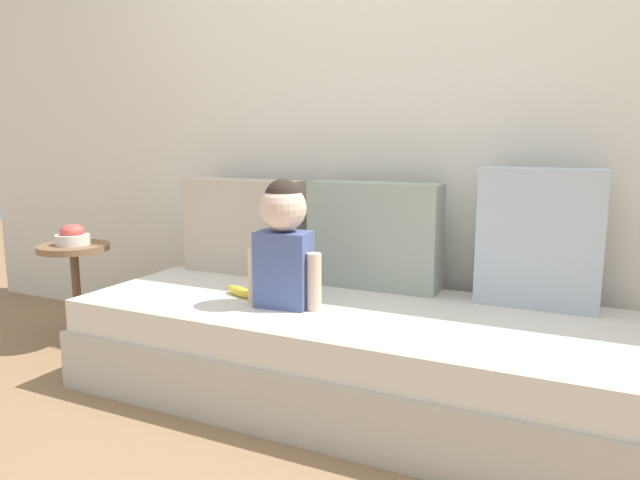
{
  "coord_description": "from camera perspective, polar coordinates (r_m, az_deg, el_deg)",
  "views": [
    {
      "loc": [
        0.84,
        -1.98,
        1.0
      ],
      "look_at": [
        -0.1,
        0.0,
        0.62
      ],
      "focal_mm": 32.26,
      "sensor_mm": 36.0,
      "label": 1
    }
  ],
  "objects": [
    {
      "name": "throw_pillow_right",
      "position": [
        2.34,
        20.93,
        0.18
      ],
      "size": [
        0.45,
        0.16,
        0.53
      ],
      "primitive_type": "cube",
      "color": "#B2BCC6",
      "rests_on": "couch"
    },
    {
      "name": "banana",
      "position": [
        2.39,
        -7.94,
        -5.07
      ],
      "size": [
        0.17,
        0.11,
        0.04
      ],
      "primitive_type": "ellipsoid",
      "rotation": [
        0.0,
        0.0,
        -0.4
      ],
      "color": "yellow",
      "rests_on": "couch"
    },
    {
      "name": "side_table",
      "position": [
        3.04,
        -23.13,
        -2.7
      ],
      "size": [
        0.33,
        0.33,
        0.51
      ],
      "color": "brown",
      "rests_on": "ground"
    },
    {
      "name": "back_wall",
      "position": [
        2.67,
        7.35,
        13.34
      ],
      "size": [
        5.35,
        0.1,
        2.34
      ],
      "primitive_type": "cube",
      "color": "silver",
      "rests_on": "ground"
    },
    {
      "name": "throw_pillow_center",
      "position": [
        2.48,
        5.4,
        0.46
      ],
      "size": [
        0.57,
        0.16,
        0.46
      ],
      "primitive_type": "cube",
      "color": "#99A393",
      "rests_on": "couch"
    },
    {
      "name": "throw_pillow_left",
      "position": [
        2.78,
        -7.59,
        1.35
      ],
      "size": [
        0.59,
        0.16,
        0.45
      ],
      "primitive_type": "cube",
      "color": "#C1B29E",
      "rests_on": "couch"
    },
    {
      "name": "toddler",
      "position": [
        2.18,
        -3.65,
        0.06
      ],
      "size": [
        0.31,
        0.18,
        0.49
      ],
      "color": "#4C5B93",
      "rests_on": "couch"
    },
    {
      "name": "couch",
      "position": [
        2.3,
        2.4,
        -11.04
      ],
      "size": [
        2.15,
        0.85,
        0.37
      ],
      "color": "beige",
      "rests_on": "ground"
    },
    {
      "name": "fruit_bowl",
      "position": [
        3.02,
        -23.34,
        0.36
      ],
      "size": [
        0.16,
        0.16,
        0.1
      ],
      "color": "silver",
      "rests_on": "side_table"
    },
    {
      "name": "ground_plane",
      "position": [
        2.37,
        2.36,
        -15.2
      ],
      "size": [
        12.0,
        12.0,
        0.0
      ],
      "primitive_type": "plane",
      "color": "#93704C"
    }
  ]
}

